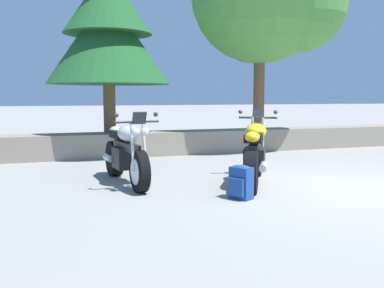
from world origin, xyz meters
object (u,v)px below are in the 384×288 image
motorcycle_silver_near_left (126,154)px  motorcycle_yellow_centre (255,153)px  pine_tree_far_left (108,25)px  rider_backpack (241,181)px

motorcycle_silver_near_left → motorcycle_yellow_centre: (1.97, -0.65, 0.00)m
motorcycle_silver_near_left → pine_tree_far_left: bearing=86.2°
rider_backpack → motorcycle_silver_near_left: bearing=130.4°
motorcycle_silver_near_left → pine_tree_far_left: (0.23, 3.42, 2.55)m
motorcycle_yellow_centre → pine_tree_far_left: size_ratio=0.43×
motorcycle_silver_near_left → motorcycle_yellow_centre: same height
motorcycle_yellow_centre → rider_backpack: (-0.67, -0.88, -0.24)m
rider_backpack → pine_tree_far_left: bearing=102.2°
motorcycle_silver_near_left → pine_tree_far_left: pine_tree_far_left is taller
motorcycle_yellow_centre → pine_tree_far_left: (-1.74, 4.07, 2.55)m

